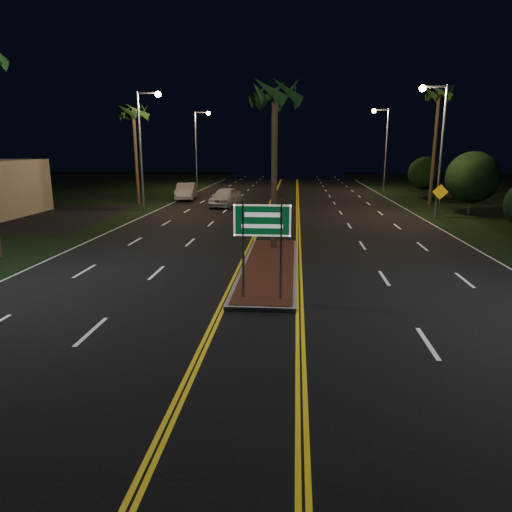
# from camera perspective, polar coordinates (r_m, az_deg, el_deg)

# --- Properties ---
(ground) EXTENTS (120.00, 120.00, 0.00)m
(ground) POSITION_cam_1_polar(r_m,az_deg,el_deg) (12.34, -0.23, -10.10)
(ground) COLOR black
(ground) RESTS_ON ground
(median_island) EXTENTS (2.25, 10.25, 0.17)m
(median_island) POSITION_cam_1_polar(r_m,az_deg,el_deg) (18.92, 1.68, -1.37)
(median_island) COLOR gray
(median_island) RESTS_ON ground
(highway_sign) EXTENTS (1.80, 0.08, 3.20)m
(highway_sign) POSITION_cam_1_polar(r_m,az_deg,el_deg) (14.32, 0.77, 3.30)
(highway_sign) COLOR gray
(highway_sign) RESTS_ON ground
(streetlight_left_mid) EXTENTS (1.91, 0.44, 9.00)m
(streetlight_left_mid) POSITION_cam_1_polar(r_m,az_deg,el_deg) (37.14, -13.74, 14.25)
(streetlight_left_mid) COLOR gray
(streetlight_left_mid) RESTS_ON ground
(streetlight_left_far) EXTENTS (1.91, 0.44, 9.00)m
(streetlight_left_far) POSITION_cam_1_polar(r_m,az_deg,el_deg) (56.48, -7.16, 14.15)
(streetlight_left_far) COLOR gray
(streetlight_left_far) RESTS_ON ground
(streetlight_right_mid) EXTENTS (1.91, 0.44, 9.00)m
(streetlight_right_mid) POSITION_cam_1_polar(r_m,az_deg,el_deg) (34.62, 21.68, 13.78)
(streetlight_right_mid) COLOR gray
(streetlight_right_mid) RESTS_ON ground
(streetlight_right_far) EXTENTS (1.91, 0.44, 9.00)m
(streetlight_right_far) POSITION_cam_1_polar(r_m,az_deg,el_deg) (54.12, 15.61, 13.80)
(streetlight_right_far) COLOR gray
(streetlight_right_far) RESTS_ON ground
(palm_median) EXTENTS (2.40, 2.40, 8.30)m
(palm_median) POSITION_cam_1_polar(r_m,az_deg,el_deg) (21.91, 2.38, 19.62)
(palm_median) COLOR #382819
(palm_median) RESTS_ON ground
(palm_left_far) EXTENTS (2.40, 2.40, 8.80)m
(palm_left_far) POSITION_cam_1_polar(r_m,az_deg,el_deg) (41.72, -15.08, 16.93)
(palm_left_far) COLOR #382819
(palm_left_far) RESTS_ON ground
(palm_right_far) EXTENTS (2.40, 2.40, 10.30)m
(palm_right_far) POSITION_cam_1_polar(r_m,az_deg,el_deg) (43.11, 21.92, 18.19)
(palm_right_far) COLOR #382819
(palm_right_far) RESTS_ON ground
(shrub_mid) EXTENTS (3.78, 3.78, 4.62)m
(shrub_mid) POSITION_cam_1_polar(r_m,az_deg,el_deg) (37.64, 25.43, 8.86)
(shrub_mid) COLOR #382819
(shrub_mid) RESTS_ON ground
(shrub_far) EXTENTS (3.24, 3.24, 3.96)m
(shrub_far) POSITION_cam_1_polar(r_m,az_deg,el_deg) (49.03, 20.35, 9.65)
(shrub_far) COLOR #382819
(shrub_far) RESTS_ON ground
(car_near) EXTENTS (3.22, 5.86, 1.85)m
(car_near) POSITION_cam_1_polar(r_m,az_deg,el_deg) (38.95, -3.85, 7.57)
(car_near) COLOR silver
(car_near) RESTS_ON ground
(car_far) EXTENTS (3.02, 5.75, 1.84)m
(car_far) POSITION_cam_1_polar(r_m,az_deg,el_deg) (44.43, -8.74, 8.17)
(car_far) COLOR #B1B3BC
(car_far) RESTS_ON ground
(warning_sign) EXTENTS (1.03, 0.12, 2.47)m
(warning_sign) POSITION_cam_1_polar(r_m,az_deg,el_deg) (33.61, 22.00, 6.84)
(warning_sign) COLOR gray
(warning_sign) RESTS_ON ground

